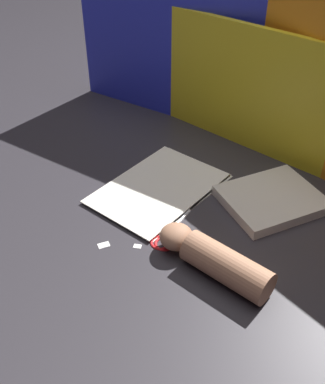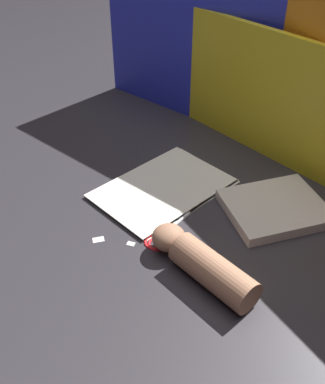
{
  "view_description": "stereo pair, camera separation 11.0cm",
  "coord_description": "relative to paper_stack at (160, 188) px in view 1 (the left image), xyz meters",
  "views": [
    {
      "loc": [
        0.61,
        -0.63,
        0.73
      ],
      "look_at": [
        0.01,
        0.01,
        0.06
      ],
      "focal_mm": 42.0,
      "sensor_mm": 36.0,
      "label": 1
    },
    {
      "loc": [
        0.69,
        -0.55,
        0.73
      ],
      "look_at": [
        0.01,
        0.01,
        0.06
      ],
      "focal_mm": 42.0,
      "sensor_mm": 36.0,
      "label": 2
    }
  ],
  "objects": [
    {
      "name": "backdrop_panel_center",
      "position": [
        0.03,
        0.35,
        0.18
      ],
      "size": [
        0.64,
        0.03,
        0.36
      ],
      "color": "yellow",
      "rests_on": "ground_plane"
    },
    {
      "name": "paper_scrap_mid",
      "position": [
        0.05,
        -0.25,
        -0.0
      ],
      "size": [
        0.03,
        0.03,
        0.0
      ],
      "color": "white",
      "rests_on": "ground_plane"
    },
    {
      "name": "paper_scrap_near",
      "position": [
        0.11,
        -0.2,
        -0.0
      ],
      "size": [
        0.02,
        0.02,
        0.0
      ],
      "color": "white",
      "rests_on": "ground_plane"
    },
    {
      "name": "book_closed",
      "position": [
        0.25,
        0.15,
        0.01
      ],
      "size": [
        0.28,
        0.3,
        0.03
      ],
      "color": "silver",
      "rests_on": "ground_plane"
    },
    {
      "name": "ground_plane",
      "position": [
        0.05,
        -0.07,
        -0.0
      ],
      "size": [
        6.0,
        6.0,
        0.0
      ],
      "primitive_type": "plane",
      "color": "#2D2B30"
    },
    {
      "name": "hand_forearm",
      "position": [
        0.29,
        -0.14,
        0.03
      ],
      "size": [
        0.28,
        0.08,
        0.07
      ],
      "color": "#A87556",
      "rests_on": "ground_plane"
    },
    {
      "name": "scissors",
      "position": [
        0.14,
        -0.12,
        0.0
      ],
      "size": [
        0.11,
        0.17,
        0.01
      ],
      "color": "silver",
      "rests_on": "ground_plane"
    },
    {
      "name": "backdrop_panel_left",
      "position": [
        -0.23,
        0.35,
        0.24
      ],
      "size": [
        0.78,
        0.15,
        0.48
      ],
      "color": "#2833D1",
      "rests_on": "ground_plane"
    },
    {
      "name": "paper_stack",
      "position": [
        0.0,
        0.0,
        0.0
      ],
      "size": [
        0.26,
        0.37,
        0.01
      ],
      "color": "white",
      "rests_on": "ground_plane"
    }
  ]
}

